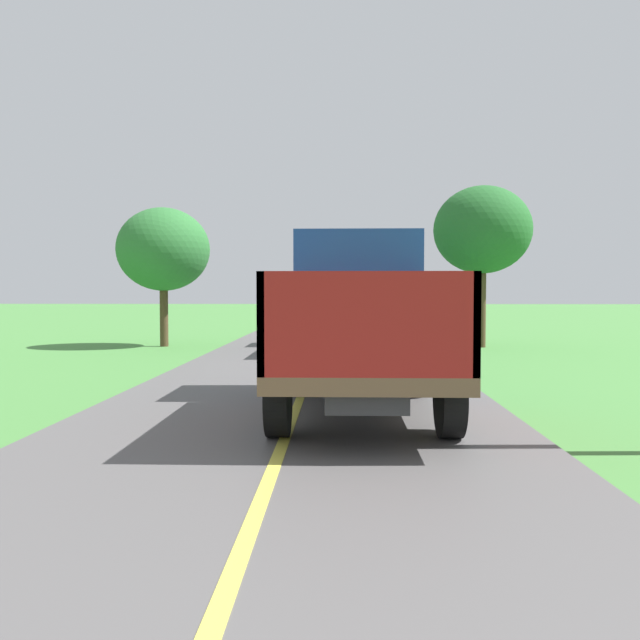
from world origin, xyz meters
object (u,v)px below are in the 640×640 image
object	(u,v)px
banana_truck_near	(358,317)
roadside_tree_near_left	(163,250)
banana_truck_far	(347,304)
roadside_tree_mid_right	(482,230)

from	to	relation	value
banana_truck_near	roadside_tree_near_left	size ratio (longest dim) A/B	1.24
banana_truck_far	roadside_tree_mid_right	world-z (taller)	roadside_tree_mid_right
banana_truck_far	roadside_tree_near_left	size ratio (longest dim) A/B	1.24
banana_truck_near	roadside_tree_mid_right	xyz separation A→B (m)	(4.43, 11.70, 2.43)
roadside_tree_near_left	roadside_tree_mid_right	xyz separation A→B (m)	(10.71, 0.00, 0.62)
roadside_tree_near_left	roadside_tree_mid_right	distance (m)	10.73
banana_truck_near	banana_truck_far	bearing A→B (deg)	90.48
roadside_tree_mid_right	banana_truck_far	bearing A→B (deg)	-164.31
banana_truck_near	roadside_tree_mid_right	size ratio (longest dim) A/B	1.08
banana_truck_far	roadside_tree_mid_right	distance (m)	5.28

